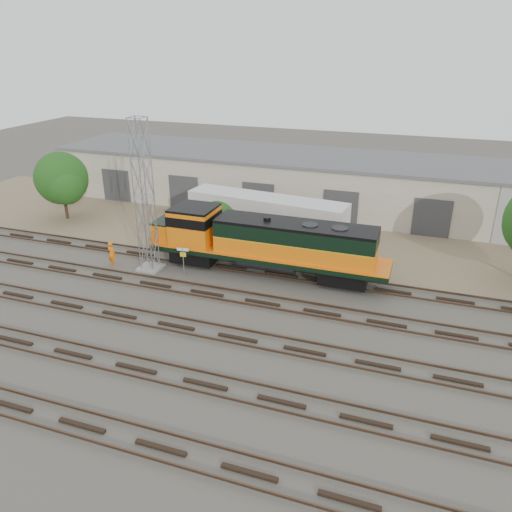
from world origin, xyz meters
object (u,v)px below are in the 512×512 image
(worker, at_px, (112,254))
(locomotive, at_px, (263,242))
(signal_tower, at_px, (144,200))
(semi_trailer, at_px, (270,215))

(worker, bearing_deg, locomotive, -156.01)
(locomotive, distance_m, signal_tower, 9.03)
(locomotive, xyz_separation_m, worker, (-11.31, -2.57, -1.48))
(worker, height_order, semi_trailer, semi_trailer)
(locomotive, height_order, worker, locomotive)
(locomotive, relative_size, semi_trailer, 1.30)
(signal_tower, bearing_deg, locomotive, 14.71)
(signal_tower, height_order, semi_trailer, signal_tower)
(worker, relative_size, semi_trailer, 0.14)
(locomotive, distance_m, worker, 11.69)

